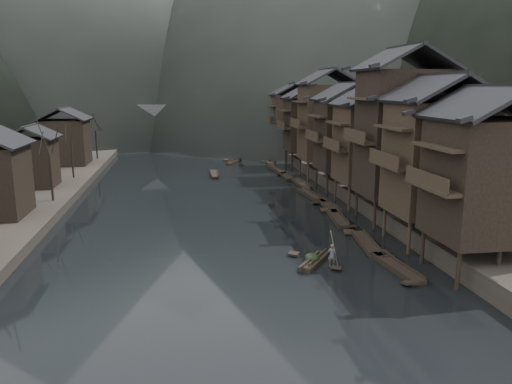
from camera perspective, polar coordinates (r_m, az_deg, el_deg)
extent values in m
plane|color=black|center=(40.34, -3.85, -6.50)|extent=(300.00, 300.00, 0.00)
cube|color=#2D2823|center=(87.74, 17.19, 3.68)|extent=(40.00, 200.00, 1.80)
cylinder|color=black|center=(34.65, 22.12, -8.27)|extent=(0.30, 0.30, 2.90)
cylinder|color=black|center=(38.60, 18.51, -5.95)|extent=(0.30, 0.30, 2.90)
cylinder|color=black|center=(36.10, 25.92, -7.80)|extent=(0.30, 0.30, 2.90)
cylinder|color=black|center=(39.91, 22.05, -5.63)|extent=(0.30, 0.30, 2.90)
cube|color=black|center=(36.91, 25.04, 1.29)|extent=(7.00, 6.00, 8.08)
cube|color=black|center=(34.93, 19.50, 0.51)|extent=(1.20, 5.70, 0.25)
cylinder|color=black|center=(40.47, 17.10, -5.03)|extent=(0.30, 0.30, 2.90)
cylinder|color=black|center=(44.66, 14.46, -3.29)|extent=(0.30, 0.30, 2.90)
cylinder|color=black|center=(41.72, 20.52, -4.76)|extent=(0.30, 0.30, 2.90)
cylinder|color=black|center=(45.79, 17.63, -3.10)|extent=(0.30, 0.30, 2.90)
cube|color=black|center=(42.75, 19.95, 3.62)|extent=(7.00, 6.00, 8.97)
cube|color=black|center=(41.06, 14.99, 2.99)|extent=(1.20, 5.70, 0.25)
cylinder|color=black|center=(46.62, 13.41, -2.59)|extent=(0.30, 0.30, 2.90)
cylinder|color=black|center=(50.96, 11.41, -1.26)|extent=(0.30, 0.30, 2.90)
cylinder|color=black|center=(47.71, 16.48, -2.43)|extent=(0.30, 0.30, 2.90)
cylinder|color=black|center=(51.96, 14.26, -1.14)|extent=(0.30, 0.30, 2.90)
cube|color=black|center=(48.82, 16.16, 6.39)|extent=(7.00, 6.00, 11.62)
cube|color=black|center=(47.35, 11.69, 5.75)|extent=(1.20, 5.70, 0.25)
cylinder|color=black|center=(52.98, 10.60, -0.72)|extent=(0.30, 0.30, 2.90)
cylinder|color=black|center=(57.42, 9.04, 0.32)|extent=(0.30, 0.30, 2.90)
cylinder|color=black|center=(53.94, 13.36, -0.62)|extent=(0.30, 0.30, 2.90)
cylinder|color=black|center=(58.31, 11.61, 0.40)|extent=(0.30, 0.30, 2.90)
cube|color=black|center=(55.39, 13.04, 5.37)|extent=(7.00, 6.00, 8.16)
cube|color=black|center=(54.10, 9.07, 4.94)|extent=(1.20, 5.70, 0.25)
cylinder|color=black|center=(60.42, 8.13, 0.93)|extent=(0.30, 0.30, 2.90)
cylinder|color=black|center=(64.95, 6.91, 1.73)|extent=(0.30, 0.30, 2.90)
cylinder|color=black|center=(61.26, 10.59, 0.99)|extent=(0.30, 0.30, 2.90)
cylinder|color=black|center=(65.73, 9.23, 1.79)|extent=(0.30, 0.30, 2.90)
cube|color=black|center=(62.84, 10.37, 6.39)|extent=(7.00, 6.00, 8.50)
cube|color=black|center=(61.70, 6.82, 6.00)|extent=(1.20, 5.70, 0.25)
cylinder|color=black|center=(68.94, 5.98, 2.35)|extent=(0.30, 0.30, 2.90)
cylinder|color=black|center=(73.53, 5.04, 2.97)|extent=(0.30, 0.30, 2.90)
cylinder|color=black|center=(69.68, 8.17, 2.40)|extent=(0.30, 0.30, 2.90)
cylinder|color=black|center=(74.23, 7.11, 3.01)|extent=(0.30, 0.30, 2.90)
cube|color=black|center=(71.30, 8.04, 7.87)|extent=(7.00, 6.00, 10.37)
cube|color=black|center=(70.30, 4.88, 7.46)|extent=(1.20, 5.70, 0.25)
cylinder|color=black|center=(78.53, 4.15, 3.56)|extent=(0.30, 0.30, 2.90)
cylinder|color=black|center=(83.17, 3.42, 4.05)|extent=(0.30, 0.30, 2.90)
cylinder|color=black|center=(79.19, 6.09, 3.60)|extent=(0.30, 0.30, 2.90)
cylinder|color=black|center=(83.79, 5.26, 4.07)|extent=(0.30, 0.30, 2.90)
cube|color=black|center=(80.99, 5.99, 7.65)|extent=(7.00, 6.00, 8.25)
cube|color=black|center=(80.10, 3.19, 7.35)|extent=(1.20, 5.70, 0.25)
cylinder|color=black|center=(90.16, 2.46, 4.67)|extent=(0.30, 0.30, 2.90)
cylinder|color=black|center=(94.84, 1.90, 5.04)|extent=(0.30, 0.30, 2.90)
cylinder|color=black|center=(90.73, 4.17, 4.70)|extent=(0.30, 0.30, 2.90)
cylinder|color=black|center=(95.38, 3.53, 5.06)|extent=(0.30, 0.30, 2.90)
cube|color=black|center=(92.61, 4.11, 8.32)|extent=(7.00, 6.00, 8.58)
cube|color=black|center=(91.84, 1.65, 8.05)|extent=(1.20, 5.70, 0.25)
cube|color=black|center=(65.11, -24.13, 3.29)|extent=(5.00, 5.00, 5.80)
cube|color=black|center=(82.42, -20.92, 5.52)|extent=(6.50, 6.50, 6.80)
cylinder|color=black|center=(43.49, -27.10, -1.68)|extent=(0.24, 0.24, 4.57)
cylinder|color=black|center=(56.52, -22.80, 1.78)|extent=(0.24, 0.24, 4.94)
cylinder|color=black|center=(69.90, -20.11, 3.63)|extent=(0.24, 0.24, 4.57)
cylinder|color=black|center=(87.37, -17.86, 5.33)|extent=(0.24, 0.24, 4.60)
cube|color=black|center=(37.22, 15.62, -8.30)|extent=(1.73, 6.29, 0.30)
cube|color=black|center=(37.16, 15.64, -8.04)|extent=(1.77, 6.17, 0.10)
cube|color=black|center=(39.85, 14.30, -6.65)|extent=(1.01, 0.86, 0.33)
cube|color=black|center=(34.55, 17.19, -9.75)|extent=(1.01, 0.86, 0.33)
cube|color=black|center=(41.89, 12.53, -5.84)|extent=(1.86, 6.87, 0.30)
cube|color=black|center=(41.84, 12.54, -5.61)|extent=(1.90, 6.74, 0.10)
cube|color=black|center=(44.63, 10.60, -4.46)|extent=(1.02, 0.93, 0.35)
cube|color=black|center=(39.15, 14.75, -7.02)|extent=(1.02, 0.93, 0.35)
cube|color=black|center=(49.34, 9.25, -2.99)|extent=(1.76, 6.52, 0.30)
cube|color=black|center=(49.29, 9.26, -2.79)|extent=(1.80, 6.40, 0.10)
cube|color=black|center=(52.05, 7.89, -2.00)|extent=(1.01, 0.89, 0.34)
cube|color=black|center=(46.59, 10.79, -3.77)|extent=(1.01, 0.89, 0.34)
cube|color=black|center=(54.09, 8.30, -1.63)|extent=(1.17, 6.30, 0.30)
cube|color=black|center=(54.05, 8.30, -1.45)|extent=(1.22, 6.17, 0.10)
cube|color=black|center=(56.86, 7.39, -0.79)|extent=(0.94, 0.79, 0.33)
cube|color=black|center=(51.27, 9.31, -2.26)|extent=(0.94, 0.79, 0.33)
cube|color=black|center=(58.90, 6.33, -0.46)|extent=(1.78, 7.63, 0.30)
cube|color=black|center=(58.86, 6.34, -0.29)|extent=(1.82, 7.48, 0.10)
cube|color=black|center=(62.37, 5.78, 0.39)|extent=(1.01, 1.01, 0.36)
cube|color=black|center=(55.39, 6.97, -1.12)|extent=(1.01, 1.01, 0.36)
cube|color=black|center=(66.11, 5.16, 0.94)|extent=(1.21, 6.10, 0.30)
cube|color=black|center=(66.07, 5.16, 1.09)|extent=(1.26, 5.98, 0.10)
cube|color=black|center=(68.88, 4.62, 1.51)|extent=(0.95, 0.77, 0.33)
cube|color=black|center=(63.29, 5.74, 0.56)|extent=(0.95, 0.77, 0.33)
cube|color=black|center=(71.77, 3.41, 1.84)|extent=(1.15, 5.96, 0.30)
cube|color=black|center=(71.74, 3.41, 1.98)|extent=(1.21, 5.84, 0.10)
cube|color=black|center=(74.49, 2.93, 2.33)|extent=(0.94, 0.74, 0.32)
cube|color=black|center=(69.00, 3.92, 1.54)|extent=(0.94, 0.74, 0.32)
cube|color=black|center=(75.93, 2.63, 2.41)|extent=(1.67, 6.01, 0.30)
cube|color=black|center=(75.90, 2.63, 2.55)|extent=(1.71, 5.89, 0.10)
cube|color=black|center=(78.70, 2.43, 2.86)|extent=(1.00, 0.82, 0.32)
cube|color=black|center=(73.12, 2.85, 2.15)|extent=(1.00, 0.82, 0.32)
cube|color=black|center=(82.33, 1.68, 3.17)|extent=(2.12, 7.70, 0.30)
cube|color=black|center=(82.30, 1.69, 3.29)|extent=(2.15, 7.55, 0.10)
cube|color=black|center=(85.75, 0.92, 3.62)|extent=(1.05, 1.05, 0.37)
cube|color=black|center=(78.88, 2.51, 2.88)|extent=(1.05, 1.05, 0.37)
cube|color=black|center=(87.64, 1.46, 3.71)|extent=(1.42, 6.37, 0.30)
cube|color=black|center=(87.61, 1.46, 3.83)|extent=(1.47, 6.25, 0.10)
cube|color=black|center=(90.60, 1.22, 4.07)|extent=(0.97, 0.83, 0.33)
cube|color=black|center=(84.64, 1.71, 3.51)|extent=(0.97, 0.83, 0.33)
cube|color=black|center=(73.10, -4.79, 2.01)|extent=(1.12, 5.57, 0.30)
cube|color=black|center=(73.07, -4.79, 2.15)|extent=(1.17, 5.46, 0.10)
cube|color=black|center=(75.69, -4.98, 2.46)|extent=(0.86, 0.71, 0.31)
cube|color=black|center=(70.46, -4.60, 1.75)|extent=(0.86, 0.71, 0.31)
cube|color=black|center=(84.91, -2.59, 3.43)|extent=(3.14, 5.19, 0.30)
cube|color=black|center=(84.88, -2.59, 3.55)|extent=(3.14, 5.12, 0.10)
cube|color=black|center=(87.04, -3.46, 3.73)|extent=(1.05, 0.95, 0.31)
cube|color=black|center=(82.76, -1.68, 3.32)|extent=(1.05, 0.95, 0.31)
cube|color=black|center=(100.00, -6.41, 4.67)|extent=(3.61, 4.44, 0.30)
cube|color=black|center=(99.98, -6.41, 4.77)|extent=(3.59, 4.39, 0.10)
cube|color=black|center=(101.88, -5.69, 4.90)|extent=(1.04, 0.98, 0.29)
cube|color=black|center=(98.11, -7.15, 4.59)|extent=(1.04, 0.98, 0.29)
cube|color=black|center=(108.10, -5.78, 5.23)|extent=(3.03, 5.83, 0.30)
cube|color=black|center=(108.07, -5.78, 5.32)|extent=(3.04, 5.74, 0.10)
cube|color=black|center=(110.64, -6.37, 5.44)|extent=(1.05, 0.98, 0.32)
cube|color=black|center=(105.53, -5.16, 5.15)|extent=(1.05, 0.98, 0.32)
cube|color=#4C4C4F|center=(110.33, -7.15, 9.01)|extent=(40.00, 6.00, 1.60)
cube|color=#4C4C4F|center=(107.57, -7.12, 9.63)|extent=(40.00, 0.50, 1.00)
cube|color=#4C4C4F|center=(112.96, -7.20, 9.74)|extent=(40.00, 0.50, 1.00)
cube|color=#4C4C4F|center=(111.09, -14.37, 6.68)|extent=(3.20, 6.00, 6.40)
cube|color=#4C4C4F|center=(110.57, -9.44, 6.87)|extent=(3.20, 6.00, 6.40)
cube|color=#4C4C4F|center=(110.82, -4.75, 7.00)|extent=(3.20, 6.00, 6.40)
cube|color=#4C4C4F|center=(111.87, 0.15, 7.09)|extent=(3.20, 6.00, 6.40)
cube|color=black|center=(37.32, 6.66, -7.87)|extent=(3.18, 4.01, 0.30)
cube|color=black|center=(37.26, 6.67, -7.61)|extent=(3.17, 3.97, 0.10)
cube|color=black|center=(38.53, 4.32, -6.95)|extent=(0.95, 0.89, 0.28)
cube|color=black|center=(36.09, 9.17, -8.41)|extent=(0.95, 0.89, 0.28)
ellipsoid|color=black|center=(37.25, 6.43, -6.94)|extent=(1.02, 1.33, 0.61)
imported|color=#4C4C4E|center=(36.00, 8.68, -6.79)|extent=(0.69, 0.54, 1.67)
cylinder|color=#8C7A51|center=(35.31, 9.13, -2.73)|extent=(1.28, 1.64, 3.58)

